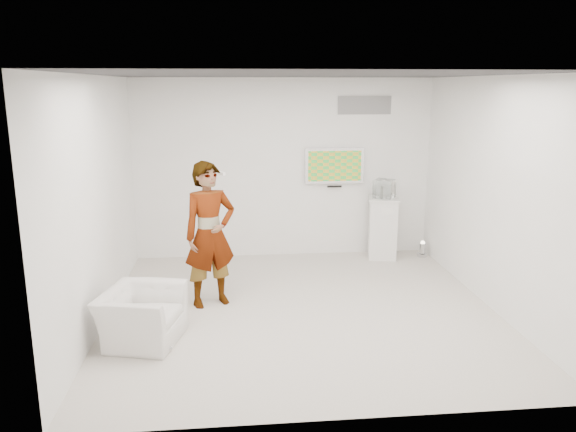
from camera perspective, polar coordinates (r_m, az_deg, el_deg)
The scene contains 10 objects.
room at distance 7.03m, azimuth 1.48°, elevation 1.84°, with size 5.01×5.01×3.00m.
tv at distance 9.54m, azimuth 4.72°, elevation 5.12°, with size 1.00×0.08×0.60m, color silver.
logo_decal at distance 9.59m, azimuth 7.79°, elevation 11.09°, with size 0.90×0.02×0.30m, color gray.
person at distance 7.44m, azimuth -7.94°, elevation -1.88°, with size 0.70×0.46×1.93m, color silver.
armchair at distance 6.73m, azimuth -14.64°, elevation -9.78°, with size 0.94×0.82×0.61m, color silver.
pedestal at distance 9.63m, azimuth 9.60°, elevation -1.19°, with size 0.51×0.51×1.04m, color white.
floor_uplight at distance 9.92m, azimuth 13.49°, elevation -3.28°, with size 0.17×0.17×0.26m, color silver.
vitrine at distance 9.49m, azimuth 9.75°, elevation 2.75°, with size 0.31×0.31×0.31m, color white.
console at distance 9.50m, azimuth 9.74°, elevation 2.44°, with size 0.05×0.15×0.20m, color white.
wii_remote at distance 7.51m, azimuth -6.77°, elevation 4.32°, with size 0.04×0.15×0.04m, color white.
Camera 1 is at (-0.87, -6.84, 2.89)m, focal length 35.00 mm.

